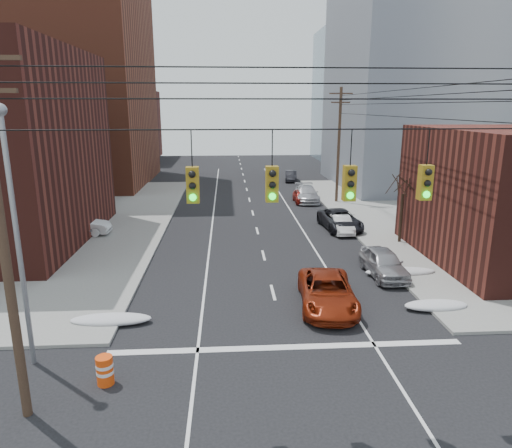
{
  "coord_description": "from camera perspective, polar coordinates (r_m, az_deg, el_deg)",
  "views": [
    {
      "loc": [
        -2.26,
        -9.57,
        9.2
      ],
      "look_at": [
        -0.71,
        14.44,
        3.0
      ],
      "focal_mm": 32.0,
      "sensor_mm": 36.0,
      "label": 1
    }
  ],
  "objects": [
    {
      "name": "building_brick_tall",
      "position": [
        61.81,
        -25.68,
        18.49
      ],
      "size": [
        24.0,
        20.0,
        30.0
      ],
      "primitive_type": "cube",
      "color": "brown",
      "rests_on": "ground"
    },
    {
      "name": "building_brick_far",
      "position": [
        86.93,
        -19.95,
        11.5
      ],
      "size": [
        22.0,
        18.0,
        12.0
      ],
      "primitive_type": "cube",
      "color": "#461A15",
      "rests_on": "ground"
    },
    {
      "name": "building_office",
      "position": [
        58.9,
        21.6,
        16.7
      ],
      "size": [
        22.0,
        20.0,
        25.0
      ],
      "primitive_type": "cube",
      "color": "gray",
      "rests_on": "ground"
    },
    {
      "name": "building_glass",
      "position": [
        83.81,
        15.12,
        15.2
      ],
      "size": [
        20.0,
        18.0,
        22.0
      ],
      "primitive_type": "cube",
      "color": "gray",
      "rests_on": "ground"
    },
    {
      "name": "utility_pole_left",
      "position": [
        14.44,
        -29.18,
        -1.09
      ],
      "size": [
        2.2,
        0.28,
        11.0
      ],
      "color": "#473323",
      "rests_on": "ground"
    },
    {
      "name": "utility_pole_far",
      "position": [
        45.0,
        10.31,
        9.87
      ],
      "size": [
        2.2,
        0.28,
        11.0
      ],
      "color": "#473323",
      "rests_on": "ground"
    },
    {
      "name": "traffic_signals",
      "position": [
        12.92,
        6.88,
        5.31
      ],
      "size": [
        17.0,
        0.42,
        2.02
      ],
      "color": "black",
      "rests_on": "ground"
    },
    {
      "name": "street_light",
      "position": [
        17.55,
        -27.96,
        0.71
      ],
      "size": [
        0.44,
        0.44,
        9.32
      ],
      "color": "gray",
      "rests_on": "ground"
    },
    {
      "name": "bare_tree",
      "position": [
        32.58,
        17.73,
        1.57
      ],
      "size": [
        2.09,
        2.2,
        4.93
      ],
      "color": "black",
      "rests_on": "ground"
    },
    {
      "name": "snow_nw",
      "position": [
        21.26,
        -17.67,
        -11.29
      ],
      "size": [
        3.5,
        1.08,
        0.42
      ],
      "primitive_type": "ellipsoid",
      "color": "silver",
      "rests_on": "ground"
    },
    {
      "name": "snow_ne",
      "position": [
        23.18,
        21.58,
        -9.44
      ],
      "size": [
        3.0,
        1.08,
        0.42
      ],
      "primitive_type": "ellipsoid",
      "color": "silver",
      "rests_on": "ground"
    },
    {
      "name": "snow_east_far",
      "position": [
        27.01,
        17.59,
        -5.7
      ],
      "size": [
        4.0,
        1.08,
        0.42
      ],
      "primitive_type": "ellipsoid",
      "color": "silver",
      "rests_on": "ground"
    },
    {
      "name": "red_pickup",
      "position": [
        21.94,
        8.89,
        -8.38
      ],
      "size": [
        2.98,
        5.6,
        1.5
      ],
      "primitive_type": "imported",
      "rotation": [
        0.0,
        0.0,
        -0.09
      ],
      "color": "maroon",
      "rests_on": "ground"
    },
    {
      "name": "parked_car_a",
      "position": [
        26.48,
        15.66,
        -4.7
      ],
      "size": [
        1.91,
        4.5,
        1.52
      ],
      "primitive_type": "imported",
      "rotation": [
        0.0,
        0.0,
        0.03
      ],
      "color": "#A2A1A6",
      "rests_on": "ground"
    },
    {
      "name": "parked_car_b",
      "position": [
        34.87,
        10.62,
        -0.04
      ],
      "size": [
        1.4,
        3.81,
        1.25
      ],
      "primitive_type": "imported",
      "rotation": [
        0.0,
        0.0,
        -0.02
      ],
      "color": "white",
      "rests_on": "ground"
    },
    {
      "name": "parked_car_c",
      "position": [
        35.71,
        10.45,
        0.51
      ],
      "size": [
        2.85,
        5.52,
        1.49
      ],
      "primitive_type": "imported",
      "rotation": [
        0.0,
        0.0,
        0.07
      ],
      "color": "black",
      "rests_on": "ground"
    },
    {
      "name": "parked_car_d",
      "position": [
        45.85,
        6.33,
        3.77
      ],
      "size": [
        2.41,
        5.44,
        1.55
      ],
      "primitive_type": "imported",
      "rotation": [
        0.0,
        0.0,
        -0.04
      ],
      "color": "#AEAEB3",
      "rests_on": "ground"
    },
    {
      "name": "parked_car_e",
      "position": [
        45.29,
        5.73,
        3.48
      ],
      "size": [
        1.53,
        3.74,
        1.27
      ],
      "primitive_type": "imported",
      "rotation": [
        0.0,
        0.0,
        -0.01
      ],
      "color": "maroon",
      "rests_on": "ground"
    },
    {
      "name": "parked_car_f",
      "position": [
        58.46,
        4.38,
        6.0
      ],
      "size": [
        1.85,
        4.13,
        1.32
      ],
      "primitive_type": "imported",
      "rotation": [
        0.0,
        0.0,
        -0.12
      ],
      "color": "black",
      "rests_on": "ground"
    },
    {
      "name": "lot_car_a",
      "position": [
        35.43,
        -21.13,
        -0.17
      ],
      "size": [
        4.26,
        1.5,
        1.4
      ],
      "primitive_type": "imported",
      "rotation": [
        0.0,
        0.0,
        1.58
      ],
      "color": "silver",
      "rests_on": "sidewalk_nw"
    },
    {
      "name": "lot_car_b",
      "position": [
        35.75,
        -22.86,
        -0.32
      ],
      "size": [
        4.99,
        3.4,
        1.27
      ],
      "primitive_type": "imported",
      "rotation": [
        0.0,
        0.0,
        1.26
      ],
      "color": "#A4A4A8",
      "rests_on": "sidewalk_nw"
    },
    {
      "name": "lot_car_c",
      "position": [
        34.35,
        -27.52,
        -1.25
      ],
      "size": [
        5.39,
        3.74,
        1.45
      ],
      "primitive_type": "imported",
      "rotation": [
        0.0,
        0.0,
        1.95
      ],
      "color": "black",
      "rests_on": "sidewalk_nw"
    },
    {
      "name": "lot_car_d",
      "position": [
        41.41,
        -28.82,
        0.99
      ],
      "size": [
        4.36,
        2.94,
        1.38
      ],
      "primitive_type": "imported",
      "rotation": [
        0.0,
        0.0,
        1.93
      ],
      "color": "#B3B2B8",
      "rests_on": "sidewalk_nw"
    },
    {
      "name": "construction_barrel",
      "position": [
        17.05,
        -18.37,
        -16.94
      ],
      "size": [
        0.77,
        0.77,
        1.02
      ],
      "rotation": [
        0.0,
        0.0,
        -0.42
      ],
      "color": "#EE450C",
      "rests_on": "ground"
    }
  ]
}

